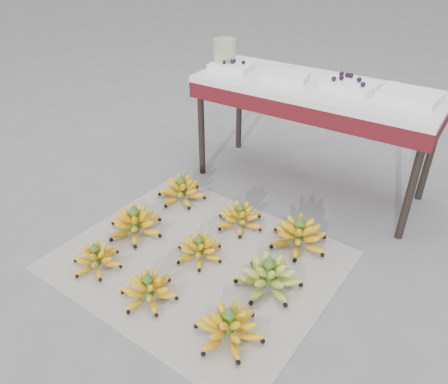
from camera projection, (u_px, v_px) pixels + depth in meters
The scene contains 17 objects.
ground at pixel (206, 265), 2.07m from camera, with size 60.00×60.00×0.00m, color #606062.
newspaper_mat at pixel (199, 260), 2.10m from camera, with size 1.25×1.05×0.01m, color white.
bunch_front_left at pixel (97, 258), 2.03m from camera, with size 0.25×0.25×0.14m.
bunch_front_center at pixel (149, 290), 1.86m from camera, with size 0.25×0.25×0.15m.
bunch_front_right at pixel (229, 327), 1.68m from camera, with size 0.32×0.32×0.17m.
bunch_mid_left at pixel (135, 223), 2.24m from camera, with size 0.34×0.34×0.18m.
bunch_mid_center at pixel (199, 249), 2.09m from camera, with size 0.24×0.24×0.14m.
bunch_mid_right at pixel (269, 276), 1.91m from camera, with size 0.32×0.32×0.18m.
bunch_back_left at pixel (182, 191), 2.52m from camera, with size 0.28×0.28×0.17m.
bunch_back_center at pixel (240, 217), 2.30m from camera, with size 0.27×0.27×0.15m.
bunch_back_right at pixel (299, 235), 2.16m from camera, with size 0.35×0.35×0.18m.
vendor_table at pixel (315, 97), 2.39m from camera, with size 1.33×0.53×0.64m.
tray_far_left at pixel (231, 66), 2.56m from camera, with size 0.25×0.19×0.06m.
tray_left at pixel (286, 77), 2.40m from camera, with size 0.27×0.22×0.04m.
tray_right at pixel (350, 85), 2.27m from camera, with size 0.30×0.24×0.07m.
tray_far_right at pixel (410, 96), 2.13m from camera, with size 0.30×0.23×0.04m.
glass_jar at pixel (225, 53), 2.57m from camera, with size 0.13×0.13×0.17m, color #D7EFBE.
Camera 1 is at (0.93, -1.27, 1.40)m, focal length 35.00 mm.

